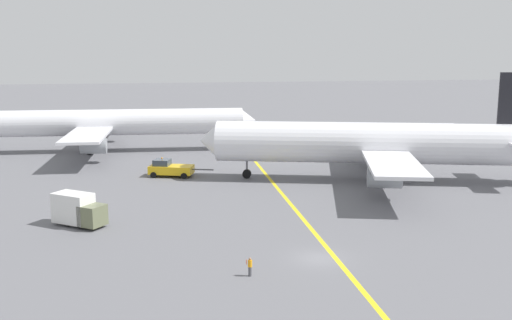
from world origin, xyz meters
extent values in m
plane|color=slate|center=(0.00, 0.00, 0.00)|extent=(600.00, 600.00, 0.00)
cube|color=yellow|center=(1.95, 10.00, 0.00)|extent=(5.14, 119.93, 0.01)
cylinder|color=silver|center=(-20.99, 62.87, 5.44)|extent=(49.21, 8.08, 4.81)
cone|color=silver|center=(4.65, 61.15, 5.44)|extent=(3.09, 4.60, 4.42)
cube|color=silver|center=(-23.44, 63.04, 4.72)|extent=(9.19, 42.06, 0.44)
cylinder|color=#999EA3|center=(-23.22, 51.31, 2.92)|extent=(4.37, 2.88, 2.60)
cylinder|color=#999EA3|center=(-21.66, 74.63, 2.92)|extent=(4.37, 2.88, 2.60)
cylinder|color=slate|center=(-24.21, 66.50, 1.96)|extent=(0.28, 0.28, 2.62)
cylinder|color=black|center=(-24.21, 66.50, 0.65)|extent=(1.33, 0.64, 1.30)
cylinder|color=slate|center=(-24.66, 59.71, 1.96)|extent=(0.28, 0.28, 2.62)
cylinder|color=black|center=(-24.66, 59.71, 0.65)|extent=(1.33, 0.64, 1.30)
cylinder|color=slate|center=(-1.44, 61.56, 1.96)|extent=(0.28, 0.28, 2.62)
cylinder|color=black|center=(-1.44, 61.56, 0.65)|extent=(1.33, 0.64, 1.30)
cylinder|color=silver|center=(16.33, 30.08, 5.51)|extent=(43.29, 17.77, 5.87)
cone|color=silver|center=(-5.64, 36.49, 5.51)|extent=(4.20, 5.96, 5.40)
cube|color=silver|center=(18.42, 29.48, 4.63)|extent=(17.41, 40.42, 0.44)
cylinder|color=#999EA3|center=(20.61, 40.57, 2.83)|extent=(4.76, 3.67, 2.60)
cylinder|color=#999EA3|center=(14.30, 18.94, 2.83)|extent=(4.76, 3.67, 2.60)
cylinder|color=slate|center=(18.43, 25.93, 1.76)|extent=(0.28, 0.28, 2.22)
cylinder|color=black|center=(18.43, 25.93, 0.65)|extent=(1.40, 0.89, 1.30)
cylinder|color=slate|center=(20.33, 32.46, 1.76)|extent=(0.28, 0.28, 2.22)
cylinder|color=black|center=(20.33, 32.46, 0.65)|extent=(1.40, 0.89, 1.30)
cylinder|color=slate|center=(-0.33, 34.94, 1.76)|extent=(0.28, 0.28, 2.22)
cylinder|color=black|center=(-0.33, 34.94, 0.65)|extent=(1.40, 0.89, 1.30)
cube|color=gold|center=(-11.15, 38.32, 1.05)|extent=(7.01, 4.89, 1.20)
cube|color=#333D47|center=(-12.48, 38.77, 2.10)|extent=(2.95, 3.00, 0.90)
cylinder|color=#4C4C51|center=(-6.61, 36.76, 1.17)|extent=(3.09, 1.23, 0.20)
sphere|color=orange|center=(-12.48, 38.77, 2.73)|extent=(0.24, 0.24, 0.24)
cylinder|color=black|center=(-13.81, 37.65, 0.45)|extent=(0.95, 0.58, 0.90)
cylinder|color=black|center=(-12.84, 40.47, 0.45)|extent=(0.95, 0.58, 0.90)
cylinder|color=black|center=(-9.45, 36.16, 0.45)|extent=(0.95, 0.58, 0.90)
cylinder|color=black|center=(-8.49, 38.98, 0.45)|extent=(0.95, 0.58, 0.90)
cube|color=#666B4C|center=(-20.68, 13.49, 1.40)|extent=(3.21, 3.24, 2.20)
cube|color=silver|center=(-22.77, 15.11, 1.90)|extent=(4.79, 4.47, 3.20)
cylinder|color=black|center=(-21.18, 14.76, 0.30)|extent=(0.60, 0.53, 0.60)
cylinder|color=black|center=(-22.04, 13.66, 0.30)|extent=(0.60, 0.53, 0.60)
cylinder|color=black|center=(-22.37, 15.68, 0.30)|extent=(0.60, 0.53, 0.60)
cylinder|color=black|center=(-23.22, 14.57, 0.30)|extent=(0.60, 0.53, 0.60)
cylinder|color=#4C4C51|center=(-6.83, -3.01, 0.41)|extent=(0.28, 0.28, 0.81)
cylinder|color=orange|center=(-6.83, -3.01, 1.10)|extent=(0.36, 0.36, 0.58)
sphere|color=#9E704C|center=(-6.83, -3.01, 1.50)|extent=(0.22, 0.22, 0.22)
cylinder|color=#F24C19|center=(-7.11, -2.90, 1.21)|extent=(0.05, 0.05, 0.40)
camera|label=1|loc=(-15.26, -49.03, 18.49)|focal=41.63mm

